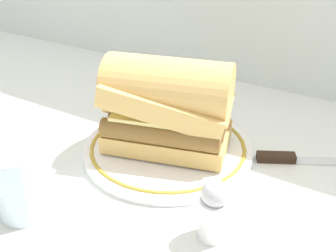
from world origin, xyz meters
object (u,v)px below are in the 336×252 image
(sausage_sandwich, at_px, (168,105))
(salt_shaker, at_px, (214,211))
(plate, at_px, (168,148))
(drinking_glass, at_px, (22,187))
(butter_knife, at_px, (298,159))

(sausage_sandwich, relative_size, salt_shaker, 2.63)
(plate, distance_m, drinking_glass, 0.22)
(salt_shaker, height_order, butter_knife, salt_shaker)
(plate, relative_size, sausage_sandwich, 1.27)
(plate, height_order, butter_knife, plate)
(butter_knife, bearing_deg, drinking_glass, -133.25)
(sausage_sandwich, bearing_deg, butter_knife, 7.88)
(plate, bearing_deg, salt_shaker, -43.51)
(salt_shaker, bearing_deg, sausage_sandwich, 136.49)
(drinking_glass, bearing_deg, butter_knife, 46.75)
(plate, xyz_separation_m, drinking_glass, (-0.08, -0.20, 0.03))
(salt_shaker, relative_size, butter_knife, 0.54)
(plate, distance_m, butter_knife, 0.19)
(drinking_glass, relative_size, butter_knife, 0.62)
(sausage_sandwich, distance_m, drinking_glass, 0.22)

